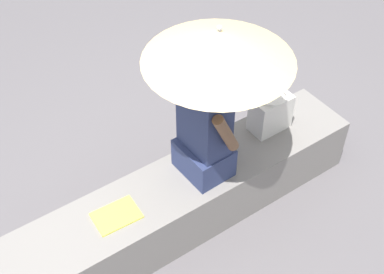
% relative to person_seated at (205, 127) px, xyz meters
% --- Properties ---
extents(ground_plane, '(14.00, 14.00, 0.00)m').
position_rel_person_seated_xyz_m(ground_plane, '(0.19, -0.00, -0.82)').
color(ground_plane, '#605B5E').
extents(stone_bench, '(2.65, 0.49, 0.43)m').
position_rel_person_seated_xyz_m(stone_bench, '(0.19, -0.00, -0.60)').
color(stone_bench, gray).
rests_on(stone_bench, ground).
extents(person_seated, '(0.29, 0.48, 0.90)m').
position_rel_person_seated_xyz_m(person_seated, '(0.00, 0.00, 0.00)').
color(person_seated, navy).
rests_on(person_seated, stone_bench).
extents(parasol, '(0.87, 0.87, 1.10)m').
position_rel_person_seated_xyz_m(parasol, '(-0.07, 0.02, 0.58)').
color(parasol, '#B7B7BC').
rests_on(parasol, stone_bench).
extents(handbag_black, '(0.28, 0.21, 0.30)m').
position_rel_person_seated_xyz_m(handbag_black, '(-0.62, -0.06, -0.24)').
color(handbag_black, silver).
rests_on(handbag_black, stone_bench).
extents(magazine, '(0.29, 0.21, 0.01)m').
position_rel_person_seated_xyz_m(magazine, '(0.67, 0.01, -0.38)').
color(magazine, '#EAE04C').
rests_on(magazine, stone_bench).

